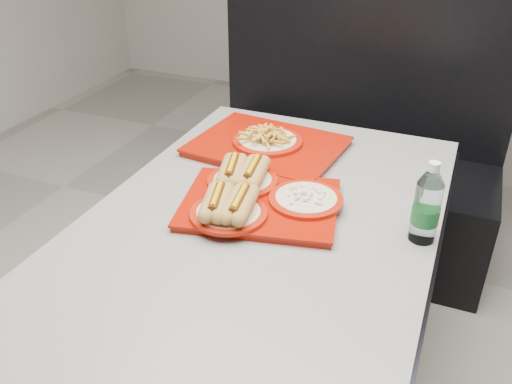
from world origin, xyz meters
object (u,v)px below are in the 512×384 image
at_px(diner_table, 260,268).
at_px(tray_near, 254,196).
at_px(booth_bench, 349,162).
at_px(water_bottle, 427,207).
at_px(tray_far, 268,143).

xyz_separation_m(diner_table, tray_near, (-0.04, 0.05, 0.20)).
bearing_deg(booth_bench, water_bottle, -68.34).
distance_m(tray_far, water_bottle, 0.64).
distance_m(tray_near, tray_far, 0.36).
bearing_deg(tray_far, water_bottle, -31.34).
bearing_deg(booth_bench, tray_near, -92.09).
relative_size(tray_near, tray_far, 0.93).
distance_m(diner_table, booth_bench, 1.11).
distance_m(diner_table, tray_near, 0.21).
xyz_separation_m(diner_table, water_bottle, (0.41, 0.07, 0.26)).
distance_m(tray_near, water_bottle, 0.45).
height_order(diner_table, booth_bench, booth_bench).
distance_m(booth_bench, water_bottle, 1.19).
height_order(diner_table, tray_far, tray_far).
height_order(booth_bench, water_bottle, booth_bench).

